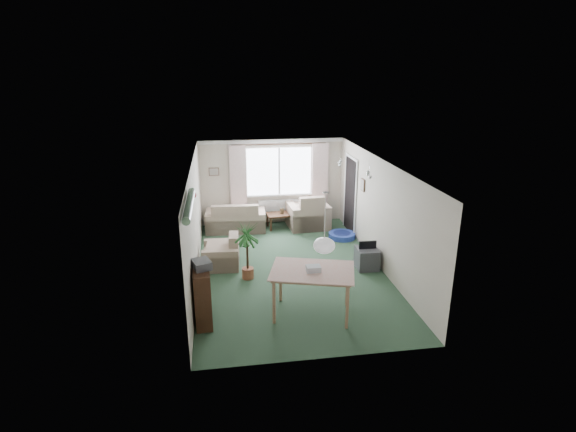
{
  "coord_description": "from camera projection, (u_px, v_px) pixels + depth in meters",
  "views": [
    {
      "loc": [
        -1.43,
        -8.97,
        4.26
      ],
      "look_at": [
        0.0,
        0.3,
        1.15
      ],
      "focal_mm": 28.0,
      "sensor_mm": 36.0,
      "label": 1
    }
  ],
  "objects": [
    {
      "name": "wall_picture_right",
      "position": [
        363.0,
        185.0,
        10.88
      ],
      "size": [
        0.03,
        0.24,
        0.3
      ],
      "primitive_type": "cube",
      "color": "brown"
    },
    {
      "name": "photo_frame",
      "position": [
        282.0,
        211.0,
        12.38
      ],
      "size": [
        0.12,
        0.06,
        0.16
      ],
      "primitive_type": "cube",
      "rotation": [
        0.0,
        0.0,
        0.33
      ],
      "color": "brown",
      "rests_on": "coffee_table"
    },
    {
      "name": "gift_box",
      "position": [
        313.0,
        269.0,
        7.84
      ],
      "size": [
        0.25,
        0.18,
        0.12
      ],
      "primitive_type": "cube",
      "rotation": [
        0.0,
        0.0,
        -0.01
      ],
      "color": "silver",
      "rests_on": "dining_table"
    },
    {
      "name": "curtain_left",
      "position": [
        238.0,
        182.0,
        12.36
      ],
      "size": [
        0.45,
        0.08,
        2.0
      ],
      "primitive_type": "cube",
      "color": "beige"
    },
    {
      "name": "curtain_right",
      "position": [
        320.0,
        179.0,
        12.69
      ],
      "size": [
        0.45,
        0.08,
        2.0
      ],
      "primitive_type": "cube",
      "color": "beige"
    },
    {
      "name": "pet_bed",
      "position": [
        342.0,
        235.0,
        11.77
      ],
      "size": [
        0.86,
        0.86,
        0.14
      ],
      "primitive_type": "cylinder",
      "rotation": [
        0.0,
        0.0,
        0.3
      ],
      "color": "navy",
      "rests_on": "ground"
    },
    {
      "name": "doorway",
      "position": [
        350.0,
        196.0,
        12.0
      ],
      "size": [
        0.03,
        0.95,
        2.0
      ],
      "primitive_type": "cube",
      "color": "black"
    },
    {
      "name": "ground",
      "position": [
        290.0,
        269.0,
        9.96
      ],
      "size": [
        6.5,
        6.5,
        0.0
      ],
      "primitive_type": "plane",
      "color": "#28442E"
    },
    {
      "name": "radiator",
      "position": [
        279.0,
        209.0,
        12.85
      ],
      "size": [
        1.2,
        0.1,
        0.55
      ],
      "primitive_type": "cube",
      "color": "white"
    },
    {
      "name": "dining_table",
      "position": [
        312.0,
        293.0,
        8.04
      ],
      "size": [
        1.55,
        1.24,
        0.85
      ],
      "primitive_type": "cube",
      "rotation": [
        0.0,
        0.0,
        -0.28
      ],
      "color": "tan",
      "rests_on": "ground"
    },
    {
      "name": "coffee_table",
      "position": [
        283.0,
        220.0,
        12.51
      ],
      "size": [
        0.96,
        0.6,
        0.41
      ],
      "primitive_type": "cube",
      "rotation": [
        0.0,
        0.0,
        0.1
      ],
      "color": "black",
      "rests_on": "ground"
    },
    {
      "name": "wall_picture_back",
      "position": [
        214.0,
        172.0,
        12.27
      ],
      "size": [
        0.28,
        0.03,
        0.22
      ],
      "primitive_type": "cube",
      "color": "brown"
    },
    {
      "name": "armchair_corner",
      "position": [
        308.0,
        210.0,
        12.5
      ],
      "size": [
        1.15,
        1.1,
        0.97
      ],
      "primitive_type": "cube",
      "rotation": [
        0.0,
        0.0,
        3.21
      ],
      "color": "beige",
      "rests_on": "ground"
    },
    {
      "name": "hifi_box",
      "position": [
        202.0,
        264.0,
        7.59
      ],
      "size": [
        0.38,
        0.42,
        0.14
      ],
      "primitive_type": "cube",
      "rotation": [
        0.0,
        0.0,
        0.33
      ],
      "color": "#3F4045",
      "rests_on": "bookshelf"
    },
    {
      "name": "pendant_lamp",
      "position": [
        324.0,
        246.0,
        7.36
      ],
      "size": [
        0.36,
        0.36,
        0.36
      ],
      "primitive_type": "sphere",
      "color": "white"
    },
    {
      "name": "bauble_cluster_b",
      "position": [
        369.0,
        172.0,
        9.21
      ],
      "size": [
        0.2,
        0.2,
        0.2
      ],
      "primitive_type": "sphere",
      "color": "silver"
    },
    {
      "name": "tv_cube",
      "position": [
        367.0,
        258.0,
        9.96
      ],
      "size": [
        0.48,
        0.52,
        0.46
      ],
      "primitive_type": "cube",
      "rotation": [
        0.0,
        0.0,
        -0.03
      ],
      "color": "#3A3B3F",
      "rests_on": "ground"
    },
    {
      "name": "armchair_left",
      "position": [
        221.0,
        251.0,
        10.02
      ],
      "size": [
        0.84,
        0.88,
        0.74
      ],
      "primitive_type": "cube",
      "rotation": [
        0.0,
        0.0,
        -1.64
      ],
      "color": "beige",
      "rests_on": "ground"
    },
    {
      "name": "houseplant",
      "position": [
        247.0,
        251.0,
        9.35
      ],
      "size": [
        0.56,
        0.56,
        1.24
      ],
      "primitive_type": "cylinder",
      "rotation": [
        0.0,
        0.0,
        0.05
      ],
      "color": "#1D541E",
      "rests_on": "ground"
    },
    {
      "name": "curtain_rod",
      "position": [
        279.0,
        144.0,
        12.23
      ],
      "size": [
        2.6,
        0.03,
        0.03
      ],
      "primitive_type": "cube",
      "color": "black"
    },
    {
      "name": "bauble_cluster_a",
      "position": [
        340.0,
        161.0,
        10.29
      ],
      "size": [
        0.2,
        0.2,
        0.2
      ],
      "primitive_type": "sphere",
      "color": "silver"
    },
    {
      "name": "bookshelf",
      "position": [
        202.0,
        294.0,
        7.8
      ],
      "size": [
        0.33,
        0.85,
        1.02
      ],
      "primitive_type": "cube",
      "rotation": [
        0.0,
        0.0,
        0.06
      ],
      "color": "black",
      "rests_on": "ground"
    },
    {
      "name": "window",
      "position": [
        279.0,
        171.0,
        12.55
      ],
      "size": [
        1.8,
        0.03,
        1.3
      ],
      "primitive_type": "cube",
      "color": "white"
    },
    {
      "name": "sofa",
      "position": [
        236.0,
        216.0,
        12.26
      ],
      "size": [
        1.65,
        0.95,
        0.8
      ],
      "primitive_type": "cube",
      "rotation": [
        0.0,
        0.0,
        3.08
      ],
      "color": "beige",
      "rests_on": "ground"
    },
    {
      "name": "tinsel_garland",
      "position": [
        189.0,
        205.0,
        6.81
      ],
      "size": [
        1.6,
        1.6,
        0.12
      ],
      "primitive_type": "cylinder",
      "color": "#196626"
    }
  ]
}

